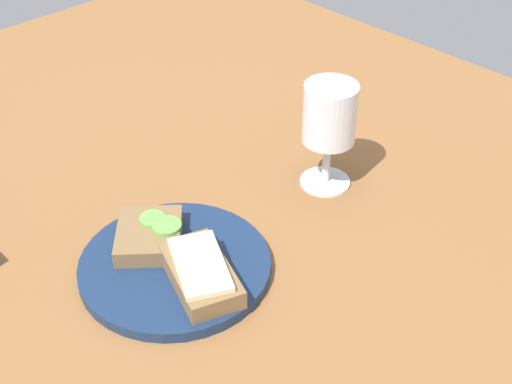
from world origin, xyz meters
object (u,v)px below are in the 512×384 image
at_px(sandwich_with_cheese, 200,273).
at_px(wine_glass, 329,119).
at_px(sandwich_with_cucumber, 150,235).
at_px(plate, 175,266).

height_order(sandwich_with_cheese, wine_glass, wine_glass).
relative_size(sandwich_with_cucumber, wine_glass, 0.79).
bearing_deg(sandwich_with_cucumber, plate, -91.18).
height_order(sandwich_with_cheese, sandwich_with_cucumber, sandwich_with_cheese).
relative_size(plate, wine_glass, 1.50).
distance_m(plate, sandwich_with_cucumber, 0.05).
distance_m(sandwich_with_cucumber, wine_glass, 0.27).
bearing_deg(plate, sandwich_with_cheese, -90.02).
height_order(plate, wine_glass, wine_glass).
relative_size(plate, sandwich_with_cucumber, 1.91).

